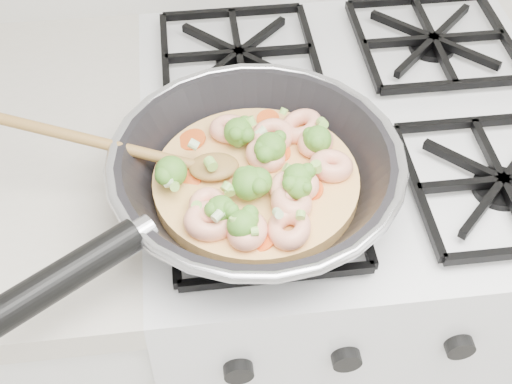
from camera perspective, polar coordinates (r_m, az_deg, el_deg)
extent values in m
cube|color=white|center=(1.33, 6.14, -8.80)|extent=(0.60, 0.60, 0.90)
cube|color=black|center=(0.99, 8.28, 6.20)|extent=(0.56, 0.56, 0.02)
torus|color=#B6B6BD|center=(0.81, 0.00, 2.72)|extent=(0.35, 0.35, 0.01)
cylinder|color=black|center=(0.73, -15.15, -6.56)|extent=(0.16, 0.12, 0.04)
cylinder|color=#F8C06C|center=(0.84, 0.00, 0.79)|extent=(0.24, 0.24, 0.02)
ellipsoid|color=olive|center=(0.83, -3.44, 2.06)|extent=(0.07, 0.06, 0.02)
cylinder|color=olive|center=(0.84, -13.33, 4.11)|extent=(0.26, 0.08, 0.07)
torus|color=#FFB996|center=(0.80, 2.64, 0.40)|extent=(0.07, 0.07, 0.03)
torus|color=#FFB996|center=(0.83, 6.10, 2.12)|extent=(0.06, 0.06, 0.02)
torus|color=#FFB996|center=(0.87, -2.15, 5.13)|extent=(0.06, 0.06, 0.02)
torus|color=#FFB996|center=(0.84, 0.77, 3.01)|extent=(0.07, 0.07, 0.03)
torus|color=#FFB996|center=(0.88, 3.65, 5.35)|extent=(0.08, 0.08, 0.03)
torus|color=#FFB996|center=(0.79, 2.88, -0.84)|extent=(0.06, 0.06, 0.03)
torus|color=#FFB996|center=(0.81, 3.52, 0.67)|extent=(0.07, 0.07, 0.03)
torus|color=#FFB996|center=(0.86, 4.84, 4.03)|extent=(0.07, 0.07, 0.03)
torus|color=#FFB996|center=(0.76, 2.71, -2.93)|extent=(0.07, 0.07, 0.03)
torus|color=#FFB996|center=(0.77, -3.75, -2.35)|extent=(0.06, 0.06, 0.03)
torus|color=#FFB996|center=(0.76, -0.70, -3.17)|extent=(0.07, 0.07, 0.03)
torus|color=#FFB996|center=(0.79, -3.93, -1.16)|extent=(0.05, 0.05, 0.02)
torus|color=#FFB996|center=(0.86, 1.31, 4.51)|extent=(0.08, 0.08, 0.03)
ellipsoid|color=#599A32|center=(0.81, -6.90, 1.65)|extent=(0.05, 0.05, 0.04)
ellipsoid|color=#599A32|center=(0.83, 1.18, 3.62)|extent=(0.05, 0.05, 0.04)
ellipsoid|color=#599A32|center=(0.79, 3.48, 0.43)|extent=(0.04, 0.04, 0.03)
ellipsoid|color=#599A32|center=(0.79, 0.14, 0.83)|extent=(0.04, 0.04, 0.03)
ellipsoid|color=#599A32|center=(0.79, -0.62, 0.65)|extent=(0.05, 0.05, 0.04)
ellipsoid|color=#599A32|center=(0.77, -2.85, -1.39)|extent=(0.04, 0.04, 0.03)
ellipsoid|color=#599A32|center=(0.75, -1.13, -2.70)|extent=(0.04, 0.04, 0.03)
ellipsoid|color=#599A32|center=(0.85, -1.45, 4.89)|extent=(0.05, 0.05, 0.04)
ellipsoid|color=#599A32|center=(0.80, 3.39, 1.14)|extent=(0.04, 0.04, 0.03)
ellipsoid|color=#599A32|center=(0.85, 5.00, 4.25)|extent=(0.04, 0.04, 0.03)
cylinder|color=orange|center=(0.78, -3.12, -2.54)|extent=(0.04, 0.04, 0.01)
cylinder|color=orange|center=(0.82, 3.98, 0.49)|extent=(0.04, 0.04, 0.00)
cylinder|color=orange|center=(0.90, 0.99, 5.93)|extent=(0.04, 0.04, 0.01)
cylinder|color=orange|center=(0.87, -5.22, 4.25)|extent=(0.05, 0.05, 0.01)
cylinder|color=orange|center=(0.86, 4.75, 3.57)|extent=(0.05, 0.05, 0.01)
cylinder|color=orange|center=(0.79, -4.35, -2.06)|extent=(0.04, 0.04, 0.01)
cylinder|color=orange|center=(0.81, 4.51, 0.16)|extent=(0.04, 0.04, 0.01)
cylinder|color=orange|center=(0.85, 1.74, 3.20)|extent=(0.05, 0.05, 0.01)
cylinder|color=orange|center=(0.76, 0.34, -3.78)|extent=(0.04, 0.04, 0.01)
cylinder|color=orange|center=(0.80, -3.88, -1.02)|extent=(0.03, 0.03, 0.01)
cylinder|color=orange|center=(0.83, -5.49, 1.13)|extent=(0.04, 0.04, 0.01)
cylinder|color=orange|center=(0.88, 2.30, 4.75)|extent=(0.05, 0.05, 0.01)
cylinder|color=#91CD52|center=(0.77, -4.77, -1.18)|extent=(0.01, 0.01, 0.01)
cylinder|color=#C1E3A0|center=(0.82, 0.75, 3.40)|extent=(0.01, 0.01, 0.01)
cylinder|color=#91CD52|center=(0.87, 5.24, 5.45)|extent=(0.01, 0.01, 0.01)
cylinder|color=#C1E3A0|center=(0.75, 1.79, -1.73)|extent=(0.01, 0.01, 0.01)
cylinder|color=#91CD52|center=(0.81, 2.61, 1.85)|extent=(0.01, 0.01, 0.01)
cylinder|color=#91CD52|center=(0.79, -2.15, 0.09)|extent=(0.01, 0.01, 0.01)
cylinder|color=#91CD52|center=(0.86, 5.39, 5.57)|extent=(0.01, 0.01, 0.01)
cylinder|color=#91CD52|center=(0.85, -0.45, 5.75)|extent=(0.01, 0.01, 0.01)
cylinder|color=#91CD52|center=(0.79, -2.38, 0.35)|extent=(0.01, 0.01, 0.01)
cylinder|color=#91CD52|center=(0.75, 3.63, -1.88)|extent=(0.01, 0.01, 0.01)
cylinder|color=#C1E3A0|center=(0.75, -3.16, -1.95)|extent=(0.01, 0.01, 0.01)
cylinder|color=#C1E3A0|center=(0.76, -2.62, -1.69)|extent=(0.01, 0.01, 0.01)
cylinder|color=#C1E3A0|center=(0.83, -5.08, 3.86)|extent=(0.01, 0.01, 0.01)
cylinder|color=#C1E3A0|center=(0.86, 0.38, 4.84)|extent=(0.01, 0.01, 0.01)
cylinder|color=#C1E3A0|center=(0.80, -6.99, 0.82)|extent=(0.01, 0.01, 0.01)
cylinder|color=#91CD52|center=(0.79, -6.58, 0.44)|extent=(0.01, 0.01, 0.01)
cylinder|color=#91CD52|center=(0.80, 4.90, 2.05)|extent=(0.01, 0.01, 0.01)
cylinder|color=#91CD52|center=(0.74, -0.12, -3.21)|extent=(0.01, 0.01, 0.01)
cylinder|color=#91CD52|center=(0.87, 2.25, 6.54)|extent=(0.01, 0.01, 0.01)
cylinder|color=#91CD52|center=(0.81, -3.69, 2.30)|extent=(0.01, 0.01, 0.01)
cylinder|color=#91CD52|center=(0.74, -1.71, -2.47)|extent=(0.01, 0.01, 0.01)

